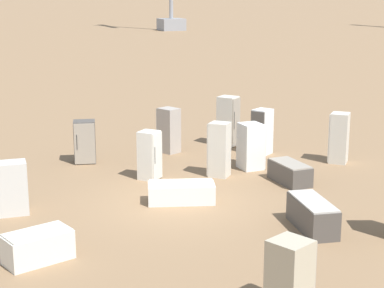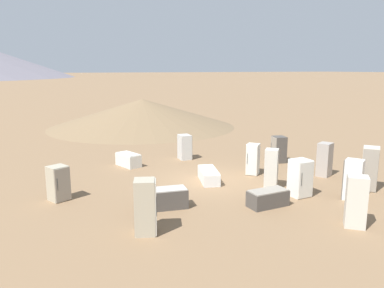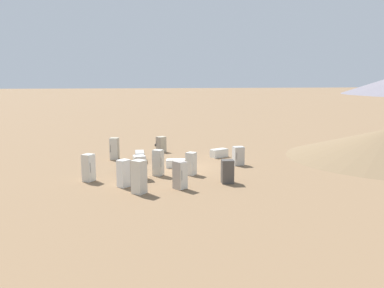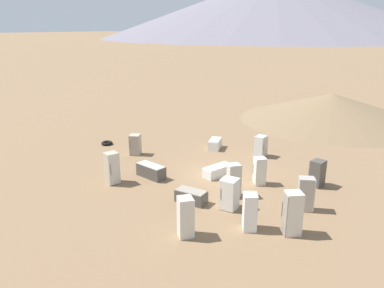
{
  "view_description": "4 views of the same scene",
  "coord_description": "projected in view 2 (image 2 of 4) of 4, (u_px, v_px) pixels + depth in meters",
  "views": [
    {
      "loc": [
        -16.29,
        5.92,
        5.93
      ],
      "look_at": [
        -0.6,
        -0.26,
        1.86
      ],
      "focal_mm": 60.0,
      "sensor_mm": 36.0,
      "label": 1
    },
    {
      "loc": [
        -7.93,
        -15.25,
        5.25
      ],
      "look_at": [
        -0.9,
        -0.32,
        1.91
      ],
      "focal_mm": 35.0,
      "sensor_mm": 36.0,
      "label": 2
    },
    {
      "loc": [
        26.43,
        -8.12,
        6.21
      ],
      "look_at": [
        0.36,
        0.77,
        1.77
      ],
      "focal_mm": 35.0,
      "sensor_mm": 36.0,
      "label": 3
    },
    {
      "loc": [
        9.81,
        -18.51,
        8.5
      ],
      "look_at": [
        -1.4,
        -0.81,
        1.89
      ],
      "focal_mm": 35.0,
      "sensor_mm": 36.0,
      "label": 4
    }
  ],
  "objects": [
    {
      "name": "discarded_fridge_1",
      "position": [
        325.0,
        159.0,
        18.49
      ],
      "size": [
        0.92,
        0.83,
        1.67
      ],
      "rotation": [
        0.0,
        0.0,
        5.15
      ],
      "color": "#A89E93",
      "rests_on": "ground_plane"
    },
    {
      "name": "discarded_fridge_12",
      "position": [
        253.0,
        159.0,
        18.75
      ],
      "size": [
        0.84,
        0.83,
        1.57
      ],
      "rotation": [
        0.0,
        0.0,
        2.31
      ],
      "color": "silver",
      "rests_on": "ground_plane"
    },
    {
      "name": "discarded_fridge_10",
      "position": [
        268.0,
        198.0,
        14.47
      ],
      "size": [
        1.58,
        0.78,
        0.65
      ],
      "rotation": [
        0.0,
        0.0,
        4.74
      ],
      "color": "#4C4742",
      "rests_on": "ground_plane"
    },
    {
      "name": "dirt_mound",
      "position": [
        142.0,
        113.0,
        34.21
      ],
      "size": [
        16.86,
        16.86,
        2.54
      ],
      "color": "#7F6647",
      "rests_on": "ground_plane"
    },
    {
      "name": "discarded_fridge_3",
      "position": [
        353.0,
        180.0,
        15.1
      ],
      "size": [
        0.85,
        0.9,
        1.68
      ],
      "rotation": [
        0.0,
        0.0,
        0.56
      ],
      "color": "white",
      "rests_on": "ground_plane"
    },
    {
      "name": "ground_plane",
      "position": [
        206.0,
        180.0,
        17.87
      ],
      "size": [
        1000.0,
        1000.0,
        0.0
      ],
      "primitive_type": "plane",
      "color": "#846647"
    },
    {
      "name": "discarded_fridge_8",
      "position": [
        300.0,
        178.0,
        15.55
      ],
      "size": [
        0.79,
        0.77,
        1.56
      ],
      "rotation": [
        0.0,
        0.0,
        3.16
      ],
      "color": "white",
      "rests_on": "ground_plane"
    },
    {
      "name": "discarded_fridge_5",
      "position": [
        185.0,
        147.0,
        21.97
      ],
      "size": [
        0.72,
        0.82,
        1.45
      ],
      "rotation": [
        0.0,
        0.0,
        4.65
      ],
      "color": "silver",
      "rests_on": "ground_plane"
    },
    {
      "name": "discarded_fridge_0",
      "position": [
        128.0,
        160.0,
        20.46
      ],
      "size": [
        1.16,
        1.63,
        0.7
      ],
      "rotation": [
        0.0,
        0.0,
        0.3
      ],
      "color": "silver",
      "rests_on": "ground_plane"
    },
    {
      "name": "discarded_fridge_11",
      "position": [
        58.0,
        183.0,
        15.08
      ],
      "size": [
        0.91,
        0.93,
        1.42
      ],
      "rotation": [
        0.0,
        0.0,
        3.55
      ],
      "color": "#B2A88E",
      "rests_on": "ground_plane"
    },
    {
      "name": "discarded_fridge_14",
      "position": [
        271.0,
        169.0,
        16.57
      ],
      "size": [
        0.84,
        0.84,
        1.78
      ],
      "rotation": [
        0.0,
        0.0,
        5.52
      ],
      "color": "beige",
      "rests_on": "ground_plane"
    },
    {
      "name": "discarded_fridge_9",
      "position": [
        145.0,
        207.0,
        11.95
      ],
      "size": [
        0.88,
        0.87,
        1.81
      ],
      "rotation": [
        0.0,
        0.0,
        4.36
      ],
      "color": "#B2A88E",
      "rests_on": "ground_plane"
    },
    {
      "name": "discarded_fridge_7",
      "position": [
        163.0,
        199.0,
        14.24
      ],
      "size": [
        1.95,
        1.02,
        0.78
      ],
      "rotation": [
        0.0,
        0.0,
        4.54
      ],
      "color": "#4C4742",
      "rests_on": "ground_plane"
    },
    {
      "name": "discarded_fridge_4",
      "position": [
        370.0,
        169.0,
        16.3
      ],
      "size": [
        0.96,
        0.94,
        1.93
      ],
      "rotation": [
        0.0,
        0.0,
        2.24
      ],
      "color": "beige",
      "rests_on": "ground_plane"
    },
    {
      "name": "discarded_fridge_2",
      "position": [
        209.0,
        175.0,
        17.67
      ],
      "size": [
        1.28,
        2.03,
        0.6
      ],
      "rotation": [
        0.0,
        0.0,
        2.84
      ],
      "color": "white",
      "rests_on": "ground_plane"
    },
    {
      "name": "discarded_fridge_6",
      "position": [
        356.0,
        201.0,
        12.51
      ],
      "size": [
        0.9,
        0.9,
        1.77
      ],
      "rotation": [
        0.0,
        0.0,
        5.53
      ],
      "color": "beige",
      "rests_on": "ground_plane"
    },
    {
      "name": "discarded_fridge_13",
      "position": [
        279.0,
        149.0,
        21.23
      ],
      "size": [
        0.83,
        0.87,
        1.49
      ],
      "rotation": [
        0.0,
        0.0,
        1.34
      ],
      "color": "#4C4742",
      "rests_on": "ground_plane"
    }
  ]
}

